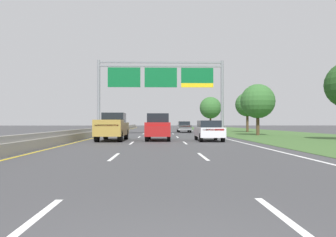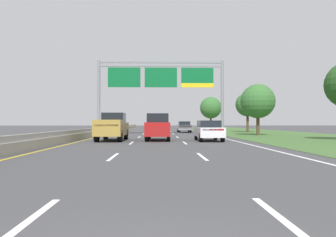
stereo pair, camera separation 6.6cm
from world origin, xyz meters
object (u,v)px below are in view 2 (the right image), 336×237
object	(u,v)px
car_red_centre_lane_suv	(158,127)
roadside_tree_far	(248,105)
pickup_truck_gold	(112,127)
roadside_tree_mid	(258,101)
overhead_sign_gantry	(161,81)
roadside_tree_distant	(211,108)
car_white_right_lane_sedan	(209,130)
car_silver_right_lane_sedan	(184,127)

from	to	relation	value
car_red_centre_lane_suv	roadside_tree_far	world-z (taller)	roadside_tree_far
pickup_truck_gold	roadside_tree_mid	distance (m)	17.72
overhead_sign_gantry	roadside_tree_mid	distance (m)	11.39
roadside_tree_distant	roadside_tree_far	bearing A→B (deg)	-81.55
car_red_centre_lane_suv	car_white_right_lane_sedan	xyz separation A→B (m)	(3.91, -0.80, -0.28)
car_silver_right_lane_sedan	roadside_tree_distant	size ratio (longest dim) A/B	0.67
roadside_tree_distant	car_white_right_lane_sedan	bearing A→B (deg)	-99.41
roadside_tree_distant	overhead_sign_gantry	bearing A→B (deg)	-111.22
pickup_truck_gold	car_red_centre_lane_suv	world-z (taller)	pickup_truck_gold
pickup_truck_gold	roadside_tree_distant	world-z (taller)	roadside_tree_distant
roadside_tree_mid	car_white_right_lane_sedan	bearing A→B (deg)	-124.24
roadside_tree_mid	roadside_tree_far	xyz separation A→B (m)	(2.12, 11.81, 0.28)
pickup_truck_gold	roadside_tree_far	world-z (taller)	roadside_tree_far
roadside_tree_mid	roadside_tree_far	world-z (taller)	roadside_tree_far
overhead_sign_gantry	car_silver_right_lane_sedan	world-z (taller)	overhead_sign_gantry
car_white_right_lane_sedan	roadside_tree_far	bearing A→B (deg)	-22.43
pickup_truck_gold	roadside_tree_distant	size ratio (longest dim) A/B	0.83
car_silver_right_lane_sedan	roadside_tree_far	world-z (taller)	roadside_tree_far
car_white_right_lane_sedan	car_red_centre_lane_suv	bearing A→B (deg)	78.48
roadside_tree_mid	roadside_tree_far	size ratio (longest dim) A/B	0.97
car_red_centre_lane_suv	roadside_tree_far	size ratio (longest dim) A/B	0.82
car_red_centre_lane_suv	roadside_tree_far	distance (m)	25.23
pickup_truck_gold	roadside_tree_mid	xyz separation A→B (m)	(14.56, 9.74, 2.68)
car_red_centre_lane_suv	roadside_tree_distant	bearing A→B (deg)	-13.45
roadside_tree_distant	roadside_tree_mid	bearing A→B (deg)	-89.07
car_silver_right_lane_sedan	car_white_right_lane_sedan	distance (m)	22.05
pickup_truck_gold	roadside_tree_far	size ratio (longest dim) A/B	0.94
overhead_sign_gantry	roadside_tree_mid	xyz separation A→B (m)	(10.66, -3.10, -2.55)
roadside_tree_far	car_red_centre_lane_suv	bearing A→B (deg)	-121.47
car_silver_right_lane_sedan	car_red_centre_lane_suv	size ratio (longest dim) A/B	0.93
overhead_sign_gantry	car_silver_right_lane_sedan	bearing A→B (deg)	68.23
car_red_centre_lane_suv	roadside_tree_mid	xyz separation A→B (m)	(10.96, 9.56, 2.65)
car_white_right_lane_sedan	roadside_tree_mid	size ratio (longest dim) A/B	0.78
roadside_tree_mid	roadside_tree_distant	size ratio (longest dim) A/B	0.86
overhead_sign_gantry	roadside_tree_distant	size ratio (longest dim) A/B	2.30
roadside_tree_far	roadside_tree_distant	distance (m)	17.69
roadside_tree_far	roadside_tree_distant	bearing A→B (deg)	98.45
pickup_truck_gold	car_silver_right_lane_sedan	size ratio (longest dim) A/B	1.23
pickup_truck_gold	roadside_tree_far	bearing A→B (deg)	-36.76
car_white_right_lane_sedan	overhead_sign_gantry	bearing A→B (deg)	15.05
car_red_centre_lane_suv	roadside_tree_far	xyz separation A→B (m)	(13.08, 21.37, 2.93)
car_silver_right_lane_sedan	car_white_right_lane_sedan	bearing A→B (deg)	-179.86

